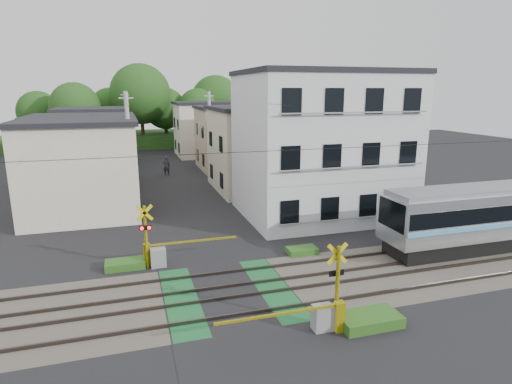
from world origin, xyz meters
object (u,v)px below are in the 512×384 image
object	(u,v)px
crossing_signal_near	(326,311)
pedestrian	(166,166)
crossing_signal_far	(156,252)
apartment_block	(321,145)

from	to	relation	value
crossing_signal_near	pedestrian	bearing A→B (deg)	94.98
crossing_signal_far	pedestrian	xyz separation A→B (m)	(2.59, 22.34, 0.23)
crossing_signal_far	pedestrian	distance (m)	22.49
crossing_signal_near	crossing_signal_far	bearing A→B (deg)	125.29
crossing_signal_near	crossing_signal_far	distance (m)	8.95
crossing_signal_near	pedestrian	world-z (taller)	crossing_signal_near
apartment_block	pedestrian	world-z (taller)	apartment_block
crossing_signal_near	apartment_block	bearing A→B (deg)	65.78
crossing_signal_near	pedestrian	distance (m)	29.76
crossing_signal_far	crossing_signal_near	bearing A→B (deg)	-54.71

